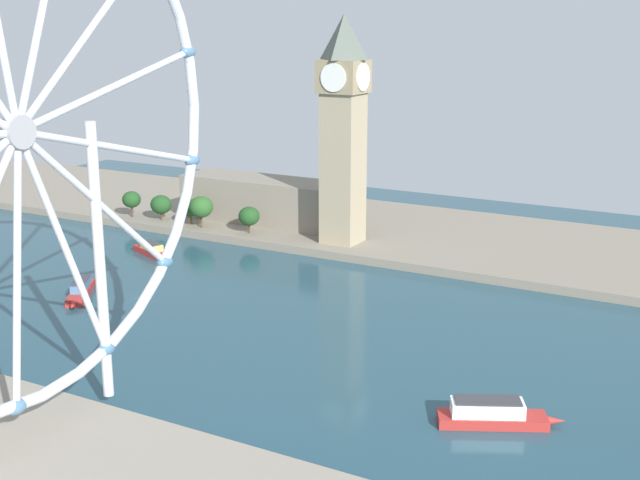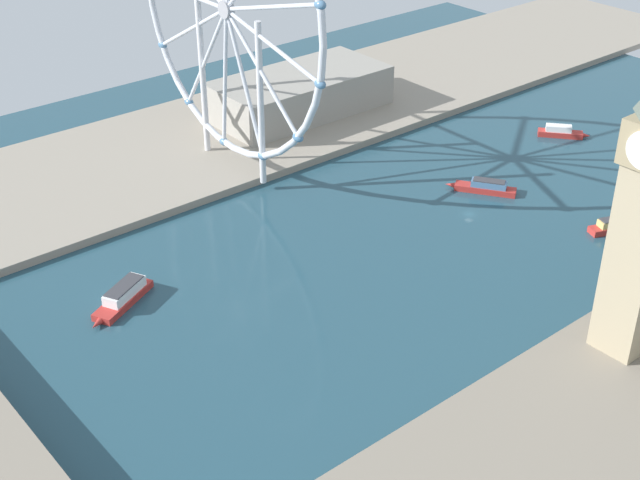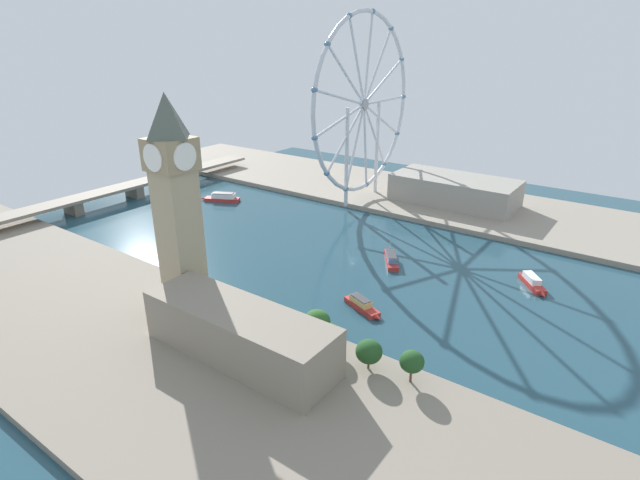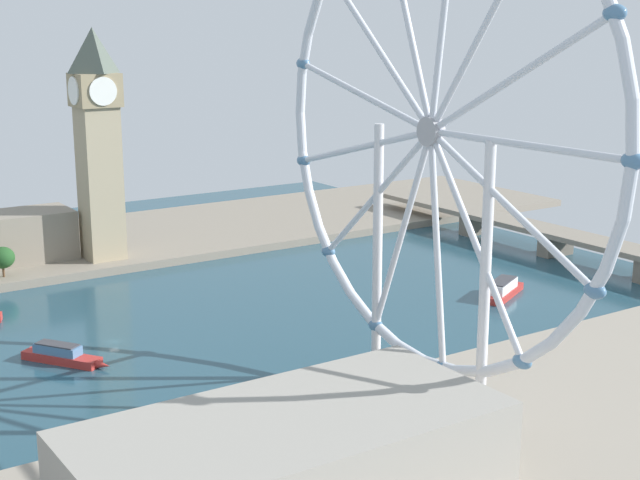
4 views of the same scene
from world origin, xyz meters
name	(u,v)px [view 4 (image 4 of 4)]	position (x,y,z in m)	size (l,w,h in m)	color
ground_plane	(114,342)	(0.00, 0.00, 0.00)	(394.95, 394.95, 0.00)	#234756
riverbank_left	(4,256)	(-112.48, 0.00, 1.50)	(90.00, 520.00, 3.00)	gray
clock_tower	(98,141)	(-82.56, 28.85, 46.91)	(16.46, 16.46, 84.26)	tan
ferris_wheel	(431,134)	(82.62, 45.69, 64.42)	(112.66, 3.20, 117.82)	silver
riverside_hall	(289,460)	(109.95, -9.11, 11.57)	(37.45, 79.09, 17.15)	gray
river_bridge	(556,236)	(0.00, 181.64, 7.79)	(206.95, 15.77, 9.97)	gray
tour_boat_0	(503,289)	(29.27, 124.54, 2.46)	(16.57, 26.74, 5.92)	#B22D28
tour_boat_3	(62,355)	(8.25, -17.58, 2.04)	(24.41, 18.03, 5.12)	#B22D28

